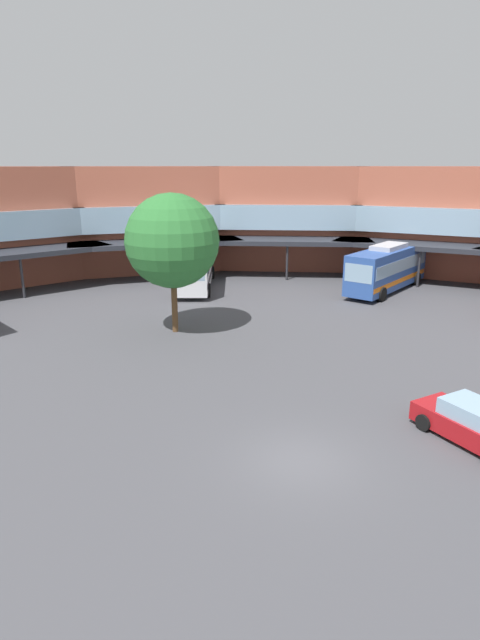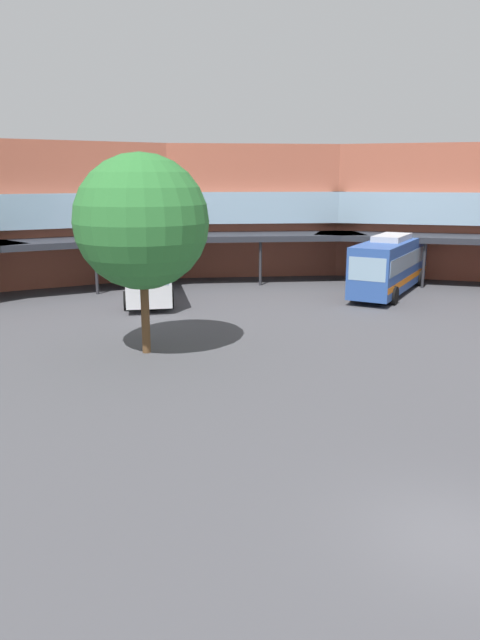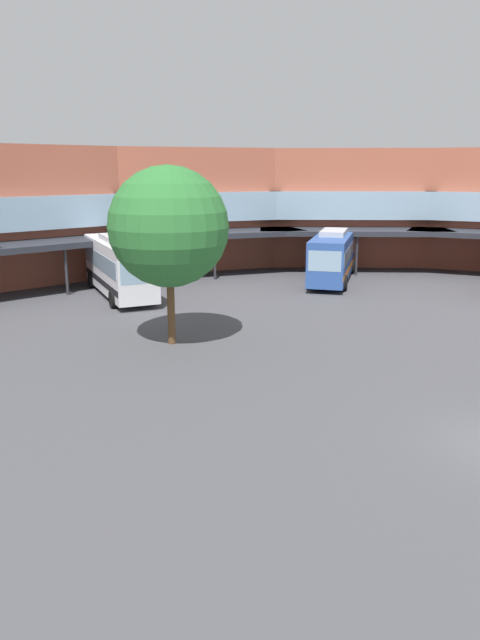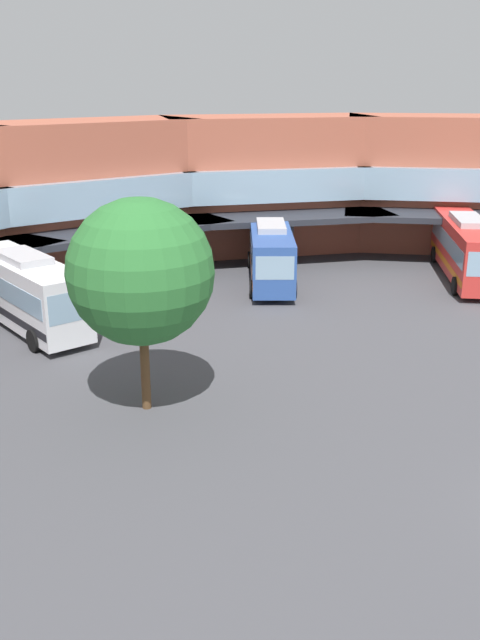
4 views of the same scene
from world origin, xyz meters
TOP-DOWN VIEW (x-y plane):
  - ground_plane at (0.00, 0.00)m, footprint 122.76×122.76m
  - station_building at (0.00, 26.75)m, footprint 77.61×33.60m
  - bus_0 at (2.51, 27.25)m, footprint 5.42×10.46m
  - bus_4 at (17.05, 21.40)m, footprint 10.09×7.93m
  - plaza_tree at (-1.38, 15.85)m, footprint 5.57×5.57m

SIDE VIEW (x-z plane):
  - ground_plane at x=0.00m, z-range 0.00..0.00m
  - bus_4 at x=17.05m, z-range 0.02..3.81m
  - bus_0 at x=2.51m, z-range 0.02..3.99m
  - station_building at x=0.00m, z-range 0.02..9.77m
  - plaza_tree at x=-1.38m, z-range 1.39..9.76m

